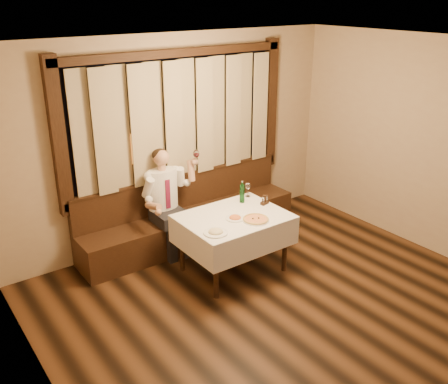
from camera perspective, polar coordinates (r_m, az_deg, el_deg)
room at (r=5.22m, az=5.96°, el=1.97°), size 5.01×6.01×2.81m
banquette at (r=6.98m, az=-3.96°, el=-3.18°), size 3.20×0.61×0.94m
dining_table at (r=6.07m, az=1.11°, el=-3.63°), size 1.27×0.97×0.76m
pizza at (r=5.91m, az=3.65°, el=-3.13°), size 0.32×0.32×0.03m
pasta_red at (r=5.93m, az=1.28°, el=-2.80°), size 0.23×0.23×0.08m
pasta_cream at (r=5.58m, az=-0.96°, el=-4.40°), size 0.27×0.27×0.09m
green_bottle at (r=6.35m, az=2.08°, el=-0.15°), size 0.06×0.06×0.29m
table_wine_glass at (r=6.53m, az=2.74°, el=0.62°), size 0.07×0.07×0.19m
cruet_caddy at (r=6.35m, az=4.67°, el=-1.03°), size 0.12×0.08×0.12m
seated_man at (r=6.52m, az=-6.61°, el=-0.26°), size 0.77×0.58×1.41m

